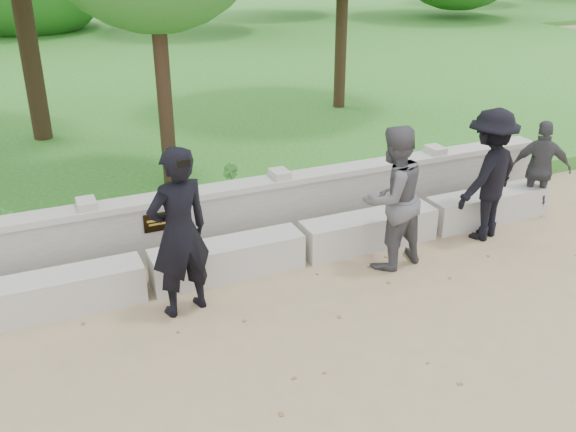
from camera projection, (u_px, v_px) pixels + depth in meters
The scene contains 10 objects.
ground at pixel (194, 388), 6.01m from camera, with size 80.00×80.00×0.00m, color #97805C.
lawn at pixel (50, 80), 17.63m from camera, with size 40.00×22.00×0.25m, color #216419.
concrete_bench at pixel (147, 275), 7.50m from camera, with size 11.90×0.45×0.45m.
parapet_wall at pixel (133, 233), 7.99m from camera, with size 12.50×0.35×0.90m.
man_main at pixel (179, 233), 6.85m from camera, with size 0.80×0.72×1.93m.
visitor_left at pixel (392, 198), 7.85m from camera, with size 1.01×0.85×1.83m.
visitor_mid at pixel (489, 175), 8.60m from camera, with size 1.34×1.05×1.82m.
visitor_right at pixel (540, 169), 9.36m from camera, with size 0.89×0.78×1.45m.
shrub_a at pixel (10, 227), 8.04m from camera, with size 0.27×0.18×0.52m, color #337728.
shrub_b at pixel (231, 182), 9.48m from camera, with size 0.29×0.23×0.52m, color #337728.
Camera 1 is at (-1.15, -4.76, 3.94)m, focal length 40.00 mm.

